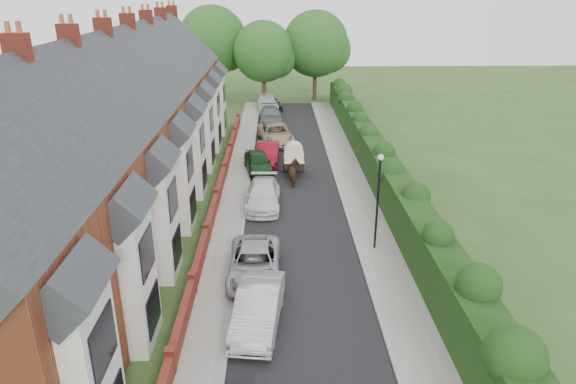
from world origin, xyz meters
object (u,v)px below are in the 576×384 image
(car_green, at_px, (258,162))
(horse_cart, at_px, (294,156))
(car_white, at_px, (263,195))
(car_black, at_px, (272,104))
(car_silver_b, at_px, (254,264))
(lamppost, at_px, (378,190))
(car_grey, at_px, (271,115))
(car_red, at_px, (268,153))
(car_beige, at_px, (275,134))
(horse, at_px, (295,173))
(car_silver_a, at_px, (258,308))

(car_green, xyz_separation_m, horse_cart, (2.59, -0.60, 0.60))
(car_white, relative_size, horse_cart, 1.53)
(car_black, relative_size, horse_cart, 1.22)
(car_silver_b, height_order, car_black, car_silver_b)
(car_white, bearing_deg, lamppost, -43.96)
(lamppost, xyz_separation_m, car_grey, (-5.58, 26.72, -2.53))
(car_white, xyz_separation_m, car_red, (0.18, 8.40, 0.04))
(car_green, xyz_separation_m, car_beige, (1.27, 7.60, 0.05))
(horse, bearing_deg, car_silver_b, 73.43)
(car_red, height_order, car_grey, car_grey)
(horse, bearing_deg, car_black, -91.73)
(horse, height_order, horse_cart, horse_cart)
(car_grey, distance_m, car_black, 5.93)
(car_beige, xyz_separation_m, horse_cart, (1.32, -8.20, 0.55))
(car_silver_b, relative_size, horse_cart, 1.59)
(car_silver_a, relative_size, car_beige, 0.84)
(car_beige, distance_m, horse_cart, 8.32)
(lamppost, bearing_deg, car_silver_b, -156.85)
(lamppost, relative_size, car_grey, 0.97)
(horse, bearing_deg, car_green, -51.70)
(horse, bearing_deg, car_silver_a, 76.86)
(car_grey, xyz_separation_m, car_black, (0.14, 5.93, -0.09))
(car_black, bearing_deg, car_silver_a, -104.76)
(car_white, distance_m, horse, 4.28)
(car_green, relative_size, car_beige, 0.76)
(car_silver_b, xyz_separation_m, car_beige, (0.98, 22.40, 0.07))
(car_silver_b, relative_size, car_red, 1.12)
(car_silver_b, bearing_deg, car_beige, 87.79)
(car_black, bearing_deg, car_white, -105.13)
(car_grey, bearing_deg, car_beige, -88.74)
(car_red, distance_m, car_black, 18.45)
(lamppost, xyz_separation_m, car_green, (-6.37, 12.20, -2.55))
(car_silver_a, bearing_deg, horse, 89.45)
(car_silver_b, bearing_deg, car_white, 88.81)
(car_green, height_order, car_red, car_red)
(car_grey, bearing_deg, horse, -86.72)
(car_silver_a, bearing_deg, car_black, 96.23)
(car_red, bearing_deg, car_white, -88.93)
(car_green, height_order, horse, horse)
(car_green, height_order, car_beige, car_beige)
(car_silver_a, distance_m, horse_cart, 17.95)
(car_silver_a, relative_size, car_black, 1.21)
(car_green, xyz_separation_m, car_black, (0.93, 20.45, -0.07))
(car_white, bearing_deg, horse, 61.60)
(car_silver_b, bearing_deg, horse_cart, 81.10)
(car_beige, height_order, horse, horse)
(lamppost, height_order, car_white, lamppost)
(car_silver_a, height_order, horse, horse)
(car_silver_a, relative_size, car_red, 1.04)
(car_silver_b, relative_size, car_black, 1.30)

